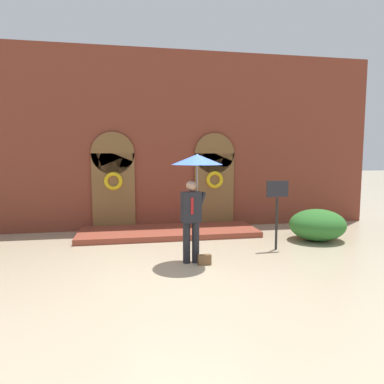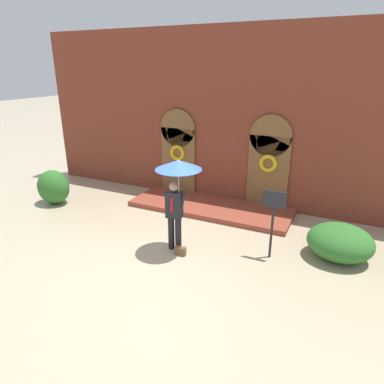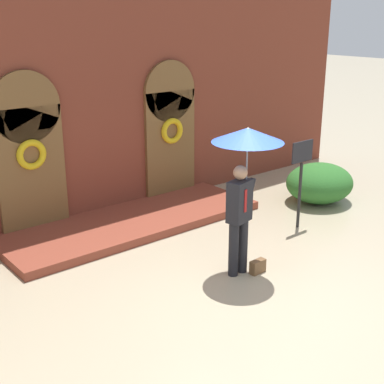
# 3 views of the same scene
# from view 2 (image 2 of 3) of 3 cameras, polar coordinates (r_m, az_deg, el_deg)

# --- Properties ---
(ground_plane) EXTENTS (80.00, 80.00, 0.00)m
(ground_plane) POSITION_cam_2_polar(r_m,az_deg,el_deg) (8.74, -4.81, -10.04)
(ground_plane) COLOR tan
(building_facade) EXTENTS (14.00, 2.30, 5.60)m
(building_facade) POSITION_cam_2_polar(r_m,az_deg,el_deg) (11.45, 5.45, 11.51)
(building_facade) COLOR brown
(building_facade) RESTS_ON ground
(person_with_umbrella) EXTENTS (1.10, 1.10, 2.36)m
(person_with_umbrella) POSITION_cam_2_polar(r_m,az_deg,el_deg) (8.06, -2.46, 2.27)
(person_with_umbrella) COLOR black
(person_with_umbrella) RESTS_ON ground
(handbag) EXTENTS (0.29, 0.13, 0.22)m
(handbag) POSITION_cam_2_polar(r_m,az_deg,el_deg) (8.57, -1.96, -9.79)
(handbag) COLOR brown
(handbag) RESTS_ON ground
(sign_post) EXTENTS (0.56, 0.06, 1.72)m
(sign_post) POSITION_cam_2_polar(r_m,az_deg,el_deg) (8.23, 13.37, -3.50)
(sign_post) COLOR black
(sign_post) RESTS_ON ground
(shrub_left) EXTENTS (1.13, 0.91, 1.16)m
(shrub_left) POSITION_cam_2_polar(r_m,az_deg,el_deg) (12.40, -22.10, 0.77)
(shrub_left) COLOR #2D6B28
(shrub_left) RESTS_ON ground
(shrub_right) EXTENTS (1.55, 1.38, 0.86)m
(shrub_right) POSITION_cam_2_polar(r_m,az_deg,el_deg) (9.02, 23.45, -7.67)
(shrub_right) COLOR #2D6B28
(shrub_right) RESTS_ON ground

